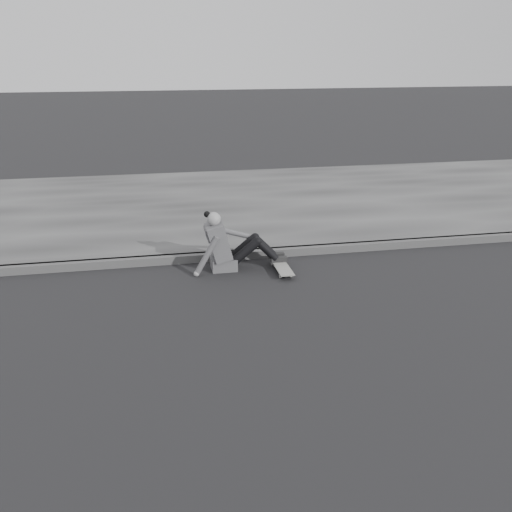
% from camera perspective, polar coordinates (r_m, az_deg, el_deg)
% --- Properties ---
extents(ground, '(80.00, 80.00, 0.00)m').
position_cam_1_polar(ground, '(6.96, 16.22, -6.53)').
color(ground, black).
rests_on(ground, ground).
extents(curb, '(24.00, 0.16, 0.12)m').
position_cam_1_polar(curb, '(9.11, 9.05, 0.84)').
color(curb, '#434343').
rests_on(curb, ground).
extents(sidewalk, '(24.00, 6.00, 0.12)m').
position_cam_1_polar(sidewalk, '(11.87, 4.13, 5.57)').
color(sidewalk, '#3D3D3D').
rests_on(sidewalk, ground).
extents(skateboard, '(0.20, 0.78, 0.09)m').
position_cam_1_polar(skateboard, '(8.19, 2.56, -1.05)').
color(skateboard, gray).
rests_on(skateboard, ground).
extents(seated_woman, '(1.38, 0.46, 0.88)m').
position_cam_1_polar(seated_woman, '(8.19, -2.82, 1.09)').
color(seated_woman, '#4C4C4E').
rests_on(seated_woman, ground).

